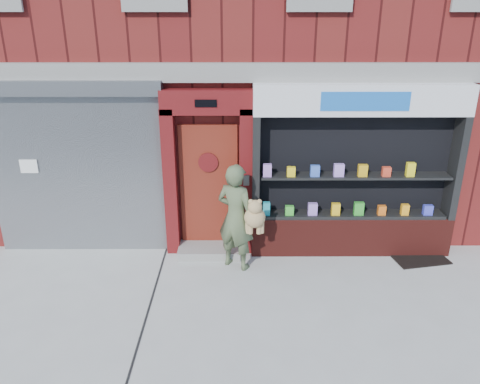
{
  "coord_description": "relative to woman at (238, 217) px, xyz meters",
  "views": [
    {
      "loc": [
        -0.23,
        -5.69,
        4.1
      ],
      "look_at": [
        -0.21,
        1.0,
        1.47
      ],
      "focal_mm": 35.0,
      "sensor_mm": 36.0,
      "label": 1
    }
  ],
  "objects": [
    {
      "name": "ground",
      "position": [
        0.25,
        -1.28,
        -0.92
      ],
      "size": [
        80.0,
        80.0,
        0.0
      ],
      "primitive_type": "plane",
      "color": "#9E9E99",
      "rests_on": "ground"
    },
    {
      "name": "building",
      "position": [
        0.25,
        4.71,
        3.08
      ],
      "size": [
        12.0,
        8.16,
        8.0
      ],
      "color": "#5D1615",
      "rests_on": "ground"
    },
    {
      "name": "shutter_bay",
      "position": [
        -2.76,
        0.65,
        0.8
      ],
      "size": [
        3.1,
        0.3,
        3.04
      ],
      "color": "gray",
      "rests_on": "ground"
    },
    {
      "name": "red_door_bay",
      "position": [
        -0.5,
        0.58,
        0.54
      ],
      "size": [
        1.52,
        0.58,
        2.9
      ],
      "color": "#580F11",
      "rests_on": "ground"
    },
    {
      "name": "pharmacy_bay",
      "position": [
        1.99,
        0.53,
        0.45
      ],
      "size": [
        3.5,
        0.41,
        3.0
      ],
      "color": "#561914",
      "rests_on": "ground"
    },
    {
      "name": "woman",
      "position": [
        0.0,
        0.0,
        0.0
      ],
      "size": [
        0.88,
        0.71,
        1.82
      ],
      "color": "#4E5C3C",
      "rests_on": "ground"
    },
    {
      "name": "doormat",
      "position": [
        3.19,
        0.27,
        -0.91
      ],
      "size": [
        1.03,
        0.81,
        0.02
      ],
      "primitive_type": "cube",
      "rotation": [
        0.0,
        0.0,
        0.19
      ],
      "color": "black",
      "rests_on": "ground"
    }
  ]
}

